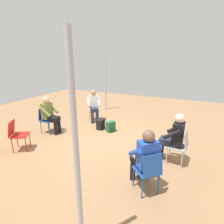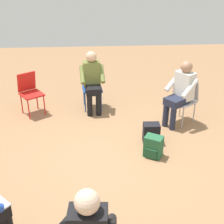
{
  "view_description": "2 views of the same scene",
  "coord_description": "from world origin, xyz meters",
  "px_view_note": "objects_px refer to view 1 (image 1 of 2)",
  "views": [
    {
      "loc": [
        -2.34,
        4.23,
        2.42
      ],
      "look_at": [
        -0.19,
        -0.3,
        0.87
      ],
      "focal_mm": 28.0,
      "sensor_mm": 36.0,
      "label": 1
    },
    {
      "loc": [
        -4.09,
        0.17,
        2.94
      ],
      "look_at": [
        -0.22,
        -0.09,
        0.98
      ],
      "focal_mm": 50.0,
      "sensor_mm": 36.0,
      "label": 2
    }
  ],
  "objects_px": {
    "chair_east": "(46,118)",
    "person_in_olive": "(50,113)",
    "person_with_laptop": "(144,155)",
    "person_in_black": "(174,135)",
    "chair_northwest": "(149,170)",
    "person_in_white": "(94,104)",
    "chair_west": "(180,145)",
    "backpack_near_laptop_user": "(101,125)",
    "backpack_by_empty_chair": "(111,127)",
    "chair_northeast": "(17,133)",
    "chair_southeast": "(94,108)"
  },
  "relations": [
    {
      "from": "person_with_laptop",
      "to": "person_in_black",
      "type": "relative_size",
      "value": 1.0
    },
    {
      "from": "chair_southeast",
      "to": "backpack_by_empty_chair",
      "type": "distance_m",
      "value": 1.46
    },
    {
      "from": "backpack_by_empty_chair",
      "to": "person_in_black",
      "type": "bearing_deg",
      "value": 154.48
    },
    {
      "from": "person_with_laptop",
      "to": "person_in_olive",
      "type": "distance_m",
      "value": 3.72
    },
    {
      "from": "chair_southeast",
      "to": "person_with_laptop",
      "type": "height_order",
      "value": "person_with_laptop"
    },
    {
      "from": "chair_northeast",
      "to": "person_with_laptop",
      "type": "distance_m",
      "value": 3.48
    },
    {
      "from": "chair_northeast",
      "to": "chair_southeast",
      "type": "xyz_separation_m",
      "value": [
        -0.56,
        -3.04,
        0.0
      ]
    },
    {
      "from": "person_in_white",
      "to": "backpack_by_empty_chair",
      "type": "height_order",
      "value": "person_in_white"
    },
    {
      "from": "chair_east",
      "to": "person_with_laptop",
      "type": "xyz_separation_m",
      "value": [
        -3.69,
        1.2,
        0.2
      ]
    },
    {
      "from": "chair_east",
      "to": "person_in_olive",
      "type": "xyz_separation_m",
      "value": [
        -0.17,
        -0.01,
        0.2
      ]
    },
    {
      "from": "chair_northwest",
      "to": "person_in_white",
      "type": "xyz_separation_m",
      "value": [
        2.93,
        -2.97,
        0.2
      ]
    },
    {
      "from": "chair_southeast",
      "to": "person_in_white",
      "type": "xyz_separation_m",
      "value": [
        -0.1,
        0.14,
        0.2
      ]
    },
    {
      "from": "person_in_white",
      "to": "backpack_by_empty_chair",
      "type": "relative_size",
      "value": 3.44
    },
    {
      "from": "chair_northwest",
      "to": "person_in_white",
      "type": "relative_size",
      "value": 0.69
    },
    {
      "from": "chair_southeast",
      "to": "person_with_laptop",
      "type": "xyz_separation_m",
      "value": [
        -2.91,
        2.99,
        0.2
      ]
    },
    {
      "from": "person_in_olive",
      "to": "backpack_by_empty_chair",
      "type": "bearing_deg",
      "value": 113.56
    },
    {
      "from": "chair_east",
      "to": "chair_west",
      "type": "relative_size",
      "value": 1.0
    },
    {
      "from": "chair_northeast",
      "to": "person_in_black",
      "type": "xyz_separation_m",
      "value": [
        -3.85,
        -1.2,
        0.2
      ]
    },
    {
      "from": "chair_east",
      "to": "backpack_by_empty_chair",
      "type": "xyz_separation_m",
      "value": [
        -1.94,
        -0.97,
        -0.34
      ]
    },
    {
      "from": "chair_southeast",
      "to": "person_in_olive",
      "type": "height_order",
      "value": "person_in_olive"
    },
    {
      "from": "chair_southeast",
      "to": "backpack_near_laptop_user",
      "type": "height_order",
      "value": "chair_southeast"
    },
    {
      "from": "person_in_white",
      "to": "chair_northwest",
      "type": "bearing_deg",
      "value": 99.04
    },
    {
      "from": "person_in_black",
      "to": "backpack_near_laptop_user",
      "type": "height_order",
      "value": "person_in_black"
    },
    {
      "from": "person_with_laptop",
      "to": "person_in_white",
      "type": "xyz_separation_m",
      "value": [
        2.81,
        -2.85,
        0.0
      ]
    },
    {
      "from": "chair_west",
      "to": "chair_southeast",
      "type": "bearing_deg",
      "value": 66.75
    },
    {
      "from": "person_in_black",
      "to": "chair_southeast",
      "type": "bearing_deg",
      "value": 65.75
    },
    {
      "from": "person_in_olive",
      "to": "backpack_by_empty_chair",
      "type": "distance_m",
      "value": 2.08
    },
    {
      "from": "person_in_olive",
      "to": "person_with_laptop",
      "type": "bearing_deg",
      "value": 66.3
    },
    {
      "from": "backpack_near_laptop_user",
      "to": "person_in_olive",
      "type": "bearing_deg",
      "value": 36.14
    },
    {
      "from": "chair_east",
      "to": "backpack_near_laptop_user",
      "type": "relative_size",
      "value": 2.36
    },
    {
      "from": "chair_northeast",
      "to": "person_in_olive",
      "type": "distance_m",
      "value": 1.28
    },
    {
      "from": "chair_west",
      "to": "person_with_laptop",
      "type": "distance_m",
      "value": 1.28
    },
    {
      "from": "person_in_black",
      "to": "chair_east",
      "type": "bearing_deg",
      "value": 94.18
    },
    {
      "from": "backpack_near_laptop_user",
      "to": "chair_southeast",
      "type": "bearing_deg",
      "value": -46.24
    },
    {
      "from": "person_in_olive",
      "to": "person_in_white",
      "type": "xyz_separation_m",
      "value": [
        -0.71,
        -1.63,
        0.0
      ]
    },
    {
      "from": "chair_west",
      "to": "person_in_olive",
      "type": "distance_m",
      "value": 4.08
    },
    {
      "from": "chair_east",
      "to": "backpack_near_laptop_user",
      "type": "height_order",
      "value": "chair_east"
    },
    {
      "from": "chair_east",
      "to": "chair_northwest",
      "type": "xyz_separation_m",
      "value": [
        -3.81,
        1.32,
        0.0
      ]
    },
    {
      "from": "backpack_by_empty_chair",
      "to": "chair_southeast",
      "type": "bearing_deg",
      "value": -35.18
    },
    {
      "from": "chair_northeast",
      "to": "backpack_near_laptop_user",
      "type": "distance_m",
      "value": 2.63
    },
    {
      "from": "person_in_olive",
      "to": "backpack_near_laptop_user",
      "type": "bearing_deg",
      "value": 121.47
    },
    {
      "from": "chair_east",
      "to": "person_in_olive",
      "type": "relative_size",
      "value": 0.69
    },
    {
      "from": "chair_west",
      "to": "backpack_near_laptop_user",
      "type": "xyz_separation_m",
      "value": [
        2.71,
        -1.07,
        -0.34
      ]
    },
    {
      "from": "person_in_olive",
      "to": "chair_northwest",
      "type": "bearing_deg",
      "value": 65.22
    },
    {
      "from": "chair_east",
      "to": "person_in_olive",
      "type": "bearing_deg",
      "value": 90.0
    },
    {
      "from": "chair_northwest",
      "to": "backpack_near_laptop_user",
      "type": "bearing_deg",
      "value": 88.93
    },
    {
      "from": "person_in_olive",
      "to": "person_in_black",
      "type": "xyz_separation_m",
      "value": [
        -3.9,
        0.07,
        0.0
      ]
    },
    {
      "from": "chair_southeast",
      "to": "person_with_laptop",
      "type": "bearing_deg",
      "value": 98.65
    },
    {
      "from": "chair_northwest",
      "to": "backpack_by_empty_chair",
      "type": "bearing_deg",
      "value": 83.71
    },
    {
      "from": "chair_northwest",
      "to": "person_in_black",
      "type": "height_order",
      "value": "person_in_black"
    }
  ]
}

